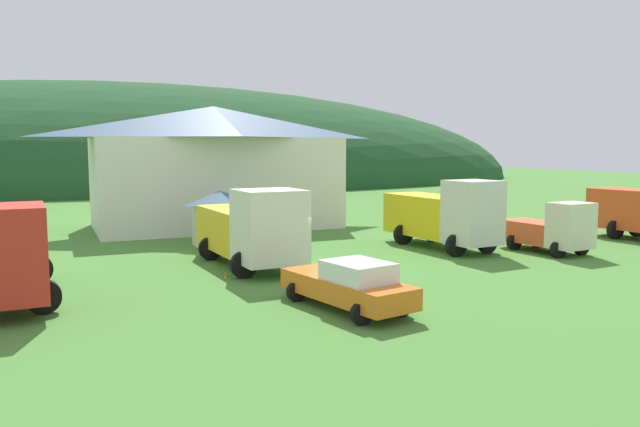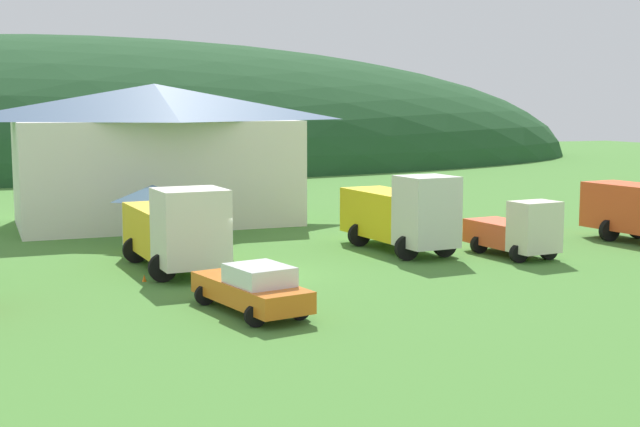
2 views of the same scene
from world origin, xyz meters
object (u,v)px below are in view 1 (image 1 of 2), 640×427
(heavy_rig_striped, at_px, (252,228))
(flatbed_truck_yellow, at_px, (445,214))
(play_shed_cream, at_px, (221,217))
(crane_truck_red, at_px, (7,250))
(depot_building, at_px, (214,165))
(light_truck_cream, at_px, (552,229))
(traffic_cone_near_pickup, at_px, (226,278))
(service_pickup_orange, at_px, (349,285))

(heavy_rig_striped, relative_size, flatbed_truck_yellow, 1.05)
(play_shed_cream, distance_m, crane_truck_red, 13.30)
(depot_building, xyz_separation_m, light_truck_cream, (12.84, -17.12, -2.88))
(depot_building, bearing_deg, traffic_cone_near_pickup, -102.72)
(service_pickup_orange, bearing_deg, flatbed_truck_yellow, 120.16)
(flatbed_truck_yellow, bearing_deg, traffic_cone_near_pickup, -83.22)
(depot_building, height_order, light_truck_cream, depot_building)
(play_shed_cream, xyz_separation_m, flatbed_truck_yellow, (10.45, -5.68, 0.29))
(light_truck_cream, relative_size, traffic_cone_near_pickup, 8.83)
(play_shed_cream, height_order, heavy_rig_striped, heavy_rig_striped)
(crane_truck_red, xyz_separation_m, flatbed_truck_yellow, (20.24, 3.31, 0.04))
(play_shed_cream, xyz_separation_m, heavy_rig_striped, (-0.26, -6.49, 0.23))
(depot_building, height_order, heavy_rig_striped, depot_building)
(depot_building, relative_size, flatbed_truck_yellow, 2.24)
(crane_truck_red, relative_size, heavy_rig_striped, 1.09)
(depot_building, distance_m, play_shed_cream, 8.78)
(play_shed_cream, relative_size, crane_truck_red, 0.36)
(play_shed_cream, height_order, light_truck_cream, play_shed_cream)
(play_shed_cream, relative_size, light_truck_cream, 0.63)
(light_truck_cream, height_order, service_pickup_orange, light_truck_cream)
(crane_truck_red, bearing_deg, service_pickup_orange, 58.65)
(crane_truck_red, distance_m, traffic_cone_near_pickup, 8.09)
(flatbed_truck_yellow, distance_m, traffic_cone_near_pickup, 12.78)
(play_shed_cream, relative_size, service_pickup_orange, 0.55)
(service_pickup_orange, distance_m, traffic_cone_near_pickup, 6.92)
(light_truck_cream, relative_size, service_pickup_orange, 0.87)
(depot_building, bearing_deg, play_shed_cream, -102.15)
(depot_building, relative_size, service_pickup_orange, 3.00)
(service_pickup_orange, bearing_deg, depot_building, 164.92)
(crane_truck_red, xyz_separation_m, heavy_rig_striped, (9.53, 2.51, -0.02))
(crane_truck_red, bearing_deg, play_shed_cream, 130.20)
(depot_building, xyz_separation_m, heavy_rig_striped, (-2.03, -14.69, -2.34))
(service_pickup_orange, height_order, traffic_cone_near_pickup, service_pickup_orange)
(light_truck_cream, distance_m, service_pickup_orange, 15.29)
(service_pickup_orange, bearing_deg, traffic_cone_near_pickup, -171.41)
(heavy_rig_striped, bearing_deg, depot_building, 168.87)
(traffic_cone_near_pickup, bearing_deg, play_shed_cream, 76.71)
(heavy_rig_striped, xyz_separation_m, flatbed_truck_yellow, (10.71, 0.81, 0.06))
(flatbed_truck_yellow, distance_m, light_truck_cream, 5.30)
(flatbed_truck_yellow, bearing_deg, depot_building, -152.82)
(play_shed_cream, xyz_separation_m, traffic_cone_near_pickup, (-1.94, -8.23, -1.54))
(crane_truck_red, distance_m, flatbed_truck_yellow, 20.51)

